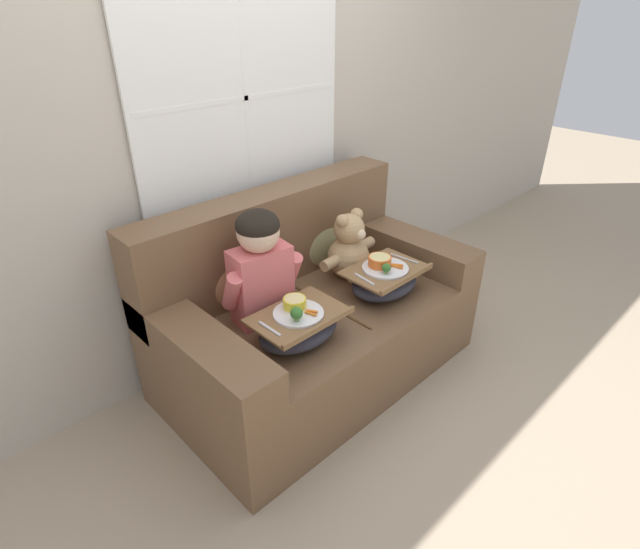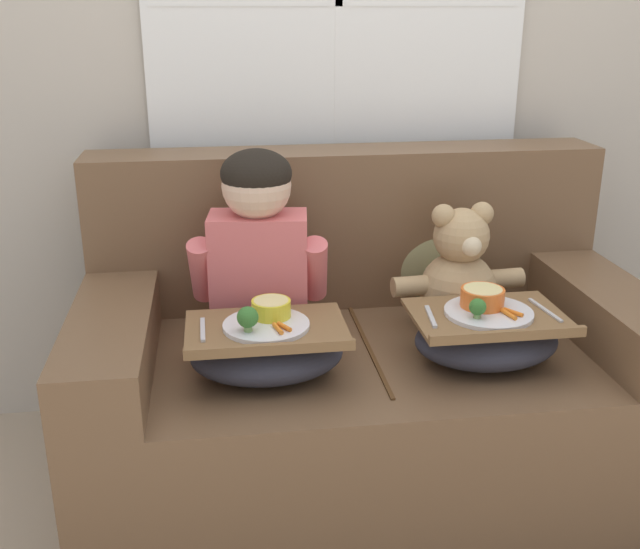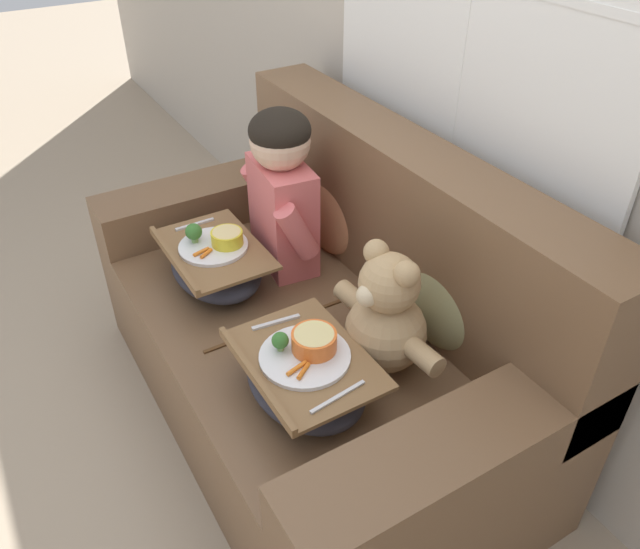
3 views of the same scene
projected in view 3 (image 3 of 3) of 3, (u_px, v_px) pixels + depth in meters
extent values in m
plane|color=tan|center=(309.00, 411.00, 2.31)|extent=(14.00, 14.00, 0.00)
cube|color=#BCB2A3|center=(479.00, 24.00, 1.79)|extent=(8.00, 0.05, 2.60)
cube|color=brown|center=(308.00, 366.00, 2.17)|extent=(1.68, 0.95, 0.47)
cube|color=brown|center=(403.00, 217.00, 2.04)|extent=(1.68, 0.22, 0.51)
cube|color=brown|center=(217.00, 198.00, 2.49)|extent=(0.22, 0.95, 0.17)
cube|color=brown|center=(460.00, 454.00, 1.48)|extent=(0.22, 0.95, 0.17)
cube|color=#513219|center=(302.00, 315.00, 2.03)|extent=(0.01, 0.69, 0.01)
ellipsoid|color=#B2754C|center=(333.00, 204.00, 2.27)|extent=(0.37, 0.18, 0.38)
ellipsoid|color=#898456|center=(444.00, 293.00, 1.84)|extent=(0.34, 0.17, 0.36)
cube|color=#DB6666|center=(283.00, 215.00, 2.17)|extent=(0.30, 0.19, 0.39)
sphere|color=beige|center=(280.00, 141.00, 2.01)|extent=(0.20, 0.20, 0.20)
ellipsoid|color=black|center=(280.00, 130.00, 1.99)|extent=(0.20, 0.20, 0.14)
cylinder|color=#DB6666|center=(262.00, 188.00, 2.27)|extent=(0.09, 0.16, 0.21)
cylinder|color=#DB6666|center=(297.00, 232.00, 2.03)|extent=(0.09, 0.16, 0.21)
sphere|color=tan|center=(385.00, 332.00, 1.79)|extent=(0.24, 0.24, 0.24)
sphere|color=tan|center=(389.00, 283.00, 1.68)|extent=(0.17, 0.17, 0.17)
sphere|color=tan|center=(376.00, 252.00, 1.68)|extent=(0.07, 0.07, 0.07)
sphere|color=tan|center=(407.00, 274.00, 1.60)|extent=(0.07, 0.07, 0.07)
sphere|color=beige|center=(367.00, 295.00, 1.65)|extent=(0.06, 0.06, 0.06)
sphere|color=black|center=(362.00, 296.00, 1.64)|extent=(0.02, 0.02, 0.02)
cylinder|color=tan|center=(353.00, 298.00, 1.87)|extent=(0.12, 0.07, 0.06)
cylinder|color=tan|center=(423.00, 356.00, 1.67)|extent=(0.12, 0.07, 0.06)
cylinder|color=tan|center=(340.00, 360.00, 1.82)|extent=(0.07, 0.11, 0.06)
cylinder|color=tan|center=(363.00, 382.00, 1.75)|extent=(0.07, 0.11, 0.06)
ellipsoid|color=#2D2D38|center=(216.00, 267.00, 2.13)|extent=(0.41, 0.29, 0.13)
cube|color=brown|center=(214.00, 249.00, 2.09)|extent=(0.43, 0.30, 0.01)
cube|color=brown|center=(173.00, 258.00, 2.03)|extent=(0.43, 0.02, 0.02)
cylinder|color=silver|center=(213.00, 246.00, 2.08)|extent=(0.23, 0.23, 0.01)
cylinder|color=yellow|center=(227.00, 238.00, 2.07)|extent=(0.11, 0.11, 0.05)
cylinder|color=#E5D189|center=(227.00, 233.00, 2.06)|extent=(0.09, 0.09, 0.01)
sphere|color=#38702D|center=(194.00, 232.00, 2.07)|extent=(0.06, 0.06, 0.06)
cylinder|color=#7A9E56|center=(195.00, 239.00, 2.09)|extent=(0.02, 0.02, 0.03)
cylinder|color=orange|center=(201.00, 252.00, 2.04)|extent=(0.03, 0.06, 0.01)
cylinder|color=orange|center=(206.00, 253.00, 2.03)|extent=(0.04, 0.05, 0.01)
cube|color=silver|center=(195.00, 224.00, 2.20)|extent=(0.01, 0.14, 0.01)
ellipsoid|color=#2D2D38|center=(305.00, 379.00, 1.71)|extent=(0.41, 0.30, 0.13)
cube|color=brown|center=(305.00, 360.00, 1.66)|extent=(0.42, 0.31, 0.01)
cube|color=brown|center=(255.00, 376.00, 1.59)|extent=(0.42, 0.02, 0.02)
cylinder|color=silver|center=(305.00, 356.00, 1.66)|extent=(0.25, 0.25, 0.01)
cylinder|color=orange|center=(314.00, 341.00, 1.66)|extent=(0.12, 0.12, 0.05)
cylinder|color=#E5D189|center=(314.00, 335.00, 1.64)|extent=(0.11, 0.11, 0.01)
sphere|color=#38702D|center=(280.00, 340.00, 1.65)|extent=(0.05, 0.05, 0.05)
cylinder|color=#7A9E56|center=(281.00, 347.00, 1.66)|extent=(0.02, 0.02, 0.02)
cylinder|color=orange|center=(297.00, 368.00, 1.60)|extent=(0.03, 0.07, 0.01)
cylinder|color=orange|center=(304.00, 371.00, 1.59)|extent=(0.04, 0.06, 0.01)
cube|color=silver|center=(276.00, 322.00, 1.77)|extent=(0.03, 0.14, 0.01)
cube|color=silver|center=(338.00, 397.00, 1.54)|extent=(0.03, 0.17, 0.01)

